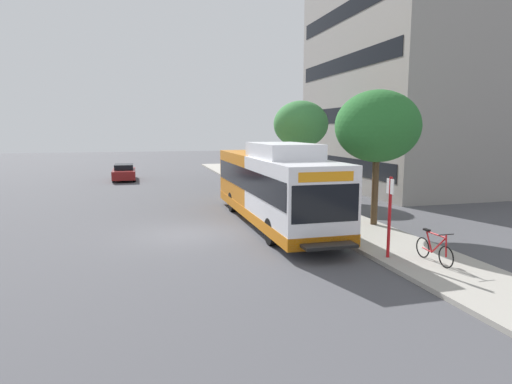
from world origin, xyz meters
The scene contains 8 objects.
ground_plane centered at (0.00, 8.00, 0.00)m, with size 120.00×120.00×0.00m, color #4C4C51.
sidewalk_curb centered at (7.00, 6.00, 0.07)m, with size 3.00×56.00×0.14m, color #A8A399.
transit_bus centered at (4.04, 1.07, 1.70)m, with size 2.58×12.25×3.65m.
bus_stop_sign_pole centered at (5.91, -5.37, 1.65)m, with size 0.10×0.36×2.60m.
bicycle_parked centered at (6.97, -6.25, 0.56)m, with size 0.52×1.76×1.02m.
street_tree_near_stop centered at (8.04, -0.85, 4.33)m, with size 3.55×3.55×5.72m.
street_tree_mid_block centered at (8.18, 8.47, 4.51)m, with size 3.40×3.40×5.84m.
parked_car_far_lane centered at (-2.88, 20.44, 0.66)m, with size 1.80×4.50×1.33m.
Camera 1 is at (-1.73, -17.37, 4.22)m, focal length 30.62 mm.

